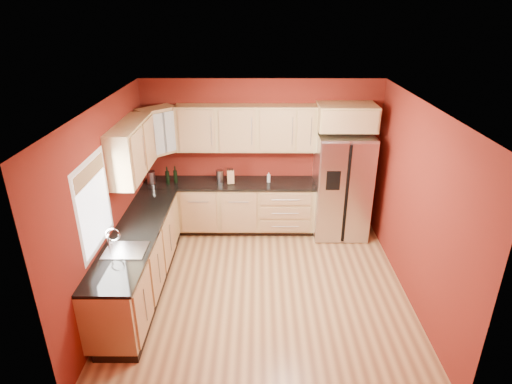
# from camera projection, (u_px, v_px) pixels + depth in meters

# --- Properties ---
(floor) EXTENTS (4.00, 4.00, 0.00)m
(floor) POSITION_uv_depth(u_px,v_px,m) (262.00, 288.00, 6.08)
(floor) COLOR brown
(floor) RESTS_ON ground
(ceiling) EXTENTS (4.00, 4.00, 0.00)m
(ceiling) POSITION_uv_depth(u_px,v_px,m) (263.00, 106.00, 5.02)
(ceiling) COLOR silver
(ceiling) RESTS_ON wall_back
(wall_back) EXTENTS (4.00, 0.04, 2.60)m
(wall_back) POSITION_uv_depth(u_px,v_px,m) (261.00, 155.00, 7.38)
(wall_back) COLOR maroon
(wall_back) RESTS_ON floor
(wall_front) EXTENTS (4.00, 0.04, 2.60)m
(wall_front) POSITION_uv_depth(u_px,v_px,m) (265.00, 305.00, 3.72)
(wall_front) COLOR maroon
(wall_front) RESTS_ON floor
(wall_left) EXTENTS (0.04, 4.00, 2.60)m
(wall_left) POSITION_uv_depth(u_px,v_px,m) (109.00, 205.00, 5.56)
(wall_left) COLOR maroon
(wall_left) RESTS_ON floor
(wall_right) EXTENTS (0.04, 4.00, 2.60)m
(wall_right) POSITION_uv_depth(u_px,v_px,m) (417.00, 206.00, 5.54)
(wall_right) COLOR maroon
(wall_right) RESTS_ON floor
(base_cabinets_back) EXTENTS (2.90, 0.60, 0.88)m
(base_cabinets_back) POSITION_uv_depth(u_px,v_px,m) (230.00, 207.00, 7.46)
(base_cabinets_back) COLOR tan
(base_cabinets_back) RESTS_ON floor
(base_cabinets_left) EXTENTS (0.60, 2.80, 0.88)m
(base_cabinets_left) POSITION_uv_depth(u_px,v_px,m) (139.00, 261.00, 5.91)
(base_cabinets_left) COLOR tan
(base_cabinets_left) RESTS_ON floor
(countertop_back) EXTENTS (2.90, 0.62, 0.04)m
(countertop_back) POSITION_uv_depth(u_px,v_px,m) (229.00, 183.00, 7.26)
(countertop_back) COLOR black
(countertop_back) RESTS_ON base_cabinets_back
(countertop_left) EXTENTS (0.62, 2.80, 0.04)m
(countertop_left) POSITION_uv_depth(u_px,v_px,m) (136.00, 232.00, 5.72)
(countertop_left) COLOR black
(countertop_left) RESTS_ON base_cabinets_left
(upper_cabinets_back) EXTENTS (2.30, 0.33, 0.75)m
(upper_cabinets_back) POSITION_uv_depth(u_px,v_px,m) (247.00, 128.00, 7.02)
(upper_cabinets_back) COLOR tan
(upper_cabinets_back) RESTS_ON wall_back
(upper_cabinets_left) EXTENTS (0.33, 1.35, 0.75)m
(upper_cabinets_left) POSITION_uv_depth(u_px,v_px,m) (132.00, 149.00, 6.01)
(upper_cabinets_left) COLOR tan
(upper_cabinets_left) RESTS_ON wall_left
(corner_upper_cabinet) EXTENTS (0.67, 0.67, 0.75)m
(corner_upper_cabinet) POSITION_uv_depth(u_px,v_px,m) (158.00, 131.00, 6.87)
(corner_upper_cabinet) COLOR tan
(corner_upper_cabinet) RESTS_ON wall_back
(over_fridge_cabinet) EXTENTS (0.92, 0.60, 0.40)m
(over_fridge_cabinet) POSITION_uv_depth(u_px,v_px,m) (347.00, 117.00, 6.80)
(over_fridge_cabinet) COLOR tan
(over_fridge_cabinet) RESTS_ON wall_back
(refrigerator) EXTENTS (0.90, 0.75, 1.78)m
(refrigerator) POSITION_uv_depth(u_px,v_px,m) (342.00, 186.00, 7.20)
(refrigerator) COLOR #B0B0B5
(refrigerator) RESTS_ON floor
(window) EXTENTS (0.03, 0.90, 1.00)m
(window) POSITION_uv_depth(u_px,v_px,m) (94.00, 204.00, 5.00)
(window) COLOR white
(window) RESTS_ON wall_left
(sink_faucet) EXTENTS (0.50, 0.42, 0.30)m
(sink_faucet) POSITION_uv_depth(u_px,v_px,m) (124.00, 240.00, 5.19)
(sink_faucet) COLOR silver
(sink_faucet) RESTS_ON countertop_left
(canister_left) EXTENTS (0.16, 0.16, 0.22)m
(canister_left) POSITION_uv_depth(u_px,v_px,m) (151.00, 178.00, 7.15)
(canister_left) COLOR #B0B0B5
(canister_left) RESTS_ON countertop_back
(canister_right) EXTENTS (0.13, 0.13, 0.21)m
(canister_right) POSITION_uv_depth(u_px,v_px,m) (220.00, 176.00, 7.24)
(canister_right) COLOR #B0B0B5
(canister_right) RESTS_ON countertop_back
(wine_bottle_a) EXTENTS (0.08, 0.08, 0.29)m
(wine_bottle_a) POSITION_uv_depth(u_px,v_px,m) (175.00, 174.00, 7.19)
(wine_bottle_a) COLOR black
(wine_bottle_a) RESTS_ON countertop_back
(wine_bottle_b) EXTENTS (0.08, 0.08, 0.30)m
(wine_bottle_b) POSITION_uv_depth(u_px,v_px,m) (167.00, 175.00, 7.14)
(wine_bottle_b) COLOR black
(wine_bottle_b) RESTS_ON countertop_back
(knife_block) EXTENTS (0.13, 0.12, 0.22)m
(knife_block) POSITION_uv_depth(u_px,v_px,m) (231.00, 177.00, 7.17)
(knife_block) COLOR tan
(knife_block) RESTS_ON countertop_back
(soap_dispenser) EXTENTS (0.07, 0.07, 0.17)m
(soap_dispenser) POSITION_uv_depth(u_px,v_px,m) (269.00, 177.00, 7.23)
(soap_dispenser) COLOR silver
(soap_dispenser) RESTS_ON countertop_back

